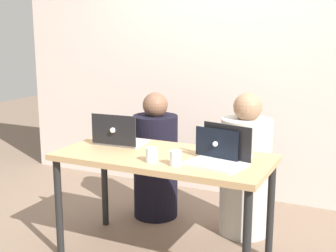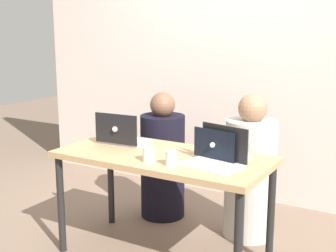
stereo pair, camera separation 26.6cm
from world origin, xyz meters
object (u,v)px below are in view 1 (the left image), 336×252
(person_on_left, at_px, (156,162))
(laptop_front_right, at_px, (220,156))
(water_glass_right, at_px, (176,159))
(water_glass_center, at_px, (152,156))
(laptop_back_left, at_px, (119,138))
(laptop_back_right, at_px, (222,151))
(person_on_right, at_px, (245,172))

(person_on_left, height_order, laptop_front_right, person_on_left)
(laptop_front_right, relative_size, water_glass_right, 4.19)
(laptop_front_right, bearing_deg, water_glass_center, -147.09)
(laptop_back_left, bearing_deg, person_on_left, -96.74)
(laptop_back_right, relative_size, laptop_front_right, 0.86)
(laptop_front_right, xyz_separation_m, water_glass_right, (-0.23, -0.15, -0.01))
(person_on_right, bearing_deg, water_glass_center, 80.28)
(laptop_back_right, bearing_deg, person_on_left, -25.35)
(laptop_front_right, height_order, water_glass_right, laptop_front_right)
(person_on_left, bearing_deg, laptop_back_right, 155.76)
(water_glass_right, bearing_deg, person_on_right, 75.72)
(person_on_left, height_order, water_glass_center, person_on_left)
(person_on_left, height_order, laptop_back_right, person_on_left)
(laptop_back_left, distance_m, water_glass_center, 0.50)
(laptop_back_left, height_order, laptop_back_right, laptop_back_left)
(person_on_right, distance_m, laptop_back_left, 0.99)
(person_on_right, xyz_separation_m, water_glass_right, (-0.21, -0.82, 0.29))
(person_on_right, bearing_deg, laptop_back_right, 104.12)
(laptop_back_right, height_order, water_glass_center, laptop_back_right)
(person_on_left, bearing_deg, water_glass_right, 135.73)
(person_on_left, relative_size, water_glass_center, 11.45)
(water_glass_right, bearing_deg, laptop_back_right, 53.73)
(laptop_back_left, height_order, laptop_front_right, laptop_front_right)
(person_on_right, height_order, water_glass_center, person_on_right)
(water_glass_center, bearing_deg, laptop_back_left, 145.46)
(laptop_back_left, bearing_deg, person_on_right, -150.31)
(laptop_back_left, xyz_separation_m, laptop_front_right, (0.81, -0.14, 0.00))
(person_on_left, relative_size, person_on_right, 0.96)
(person_on_right, distance_m, laptop_back_right, 0.62)
(laptop_back_left, height_order, water_glass_center, laptop_back_left)
(person_on_right, bearing_deg, person_on_left, 14.94)
(person_on_left, distance_m, laptop_back_left, 0.62)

